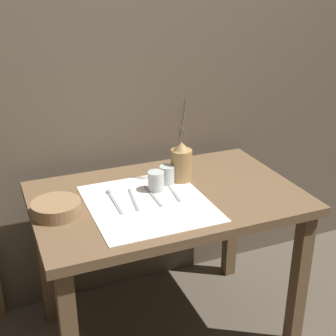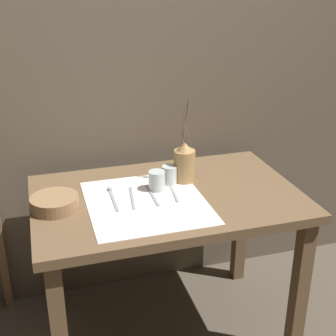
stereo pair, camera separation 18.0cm
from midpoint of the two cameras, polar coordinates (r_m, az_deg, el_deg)
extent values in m
plane|color=brown|center=(2.40, 2.16, -19.16)|extent=(12.00, 12.00, 0.00)
cube|color=brown|center=(2.26, -1.27, 12.60)|extent=(7.00, 0.06, 2.40)
cube|color=brown|center=(1.99, 2.46, -3.78)|extent=(1.13, 0.72, 0.04)
cube|color=brown|center=(2.16, 18.13, -14.07)|extent=(0.06, 0.06, 0.69)
cube|color=brown|center=(2.35, -12.04, -10.07)|extent=(0.06, 0.06, 0.69)
cube|color=brown|center=(2.59, 10.78, -6.62)|extent=(0.06, 0.06, 0.69)
cube|color=white|center=(1.91, 0.04, -4.24)|extent=(0.48, 0.52, 0.00)
cylinder|color=#A87F4C|center=(2.08, 4.50, 0.19)|extent=(0.09, 0.09, 0.15)
cone|color=#A87F4C|center=(2.04, 4.58, 2.57)|extent=(0.07, 0.07, 0.04)
cylinder|color=brown|center=(2.01, 4.67, 5.17)|extent=(0.04, 0.02, 0.15)
cylinder|color=brown|center=(2.00, 4.30, 5.09)|extent=(0.01, 0.02, 0.16)
cylinder|color=brown|center=(1.99, 4.65, 5.42)|extent=(0.02, 0.01, 0.19)
cylinder|color=brown|center=(1.99, 4.85, 5.64)|extent=(0.04, 0.02, 0.20)
cylinder|color=brown|center=(2.01, 4.82, 5.79)|extent=(0.01, 0.04, 0.20)
cylinder|color=#8E6B47|center=(1.88, -11.01, -4.29)|extent=(0.19, 0.19, 0.05)
cylinder|color=#B7C1BC|center=(1.99, 1.21, -1.60)|extent=(0.07, 0.07, 0.09)
cylinder|color=#B7C1BC|center=(2.06, 2.69, -0.87)|extent=(0.07, 0.07, 0.08)
cube|color=#939399|center=(1.92, -3.96, -4.05)|extent=(0.02, 0.21, 0.00)
sphere|color=#939399|center=(2.01, -4.56, -2.68)|extent=(0.02, 0.02, 0.02)
cube|color=#939399|center=(1.94, -1.70, -3.73)|extent=(0.04, 0.21, 0.00)
cube|color=#939399|center=(1.96, 0.72, -3.38)|extent=(0.01, 0.21, 0.00)
cube|color=#939399|center=(2.00, 3.24, -2.89)|extent=(0.03, 0.21, 0.00)
sphere|color=#939399|center=(2.09, 2.60, -1.60)|extent=(0.02, 0.02, 0.02)
camera|label=1|loc=(0.09, -87.33, 1.14)|focal=50.00mm
camera|label=2|loc=(0.09, 92.67, -1.14)|focal=50.00mm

